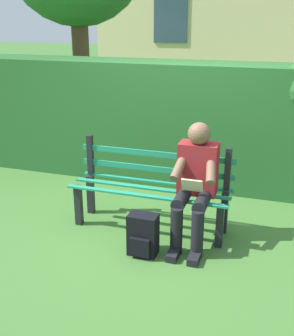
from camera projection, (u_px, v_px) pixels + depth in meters
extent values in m
plane|color=#3D6B2D|center=(150.00, 228.00, 4.48)|extent=(60.00, 60.00, 0.00)
cube|color=black|center=(220.00, 226.00, 4.04)|extent=(0.07, 0.07, 0.45)
cube|color=black|center=(79.00, 205.00, 4.49)|extent=(0.07, 0.07, 0.45)
cube|color=black|center=(224.00, 213.00, 4.31)|extent=(0.07, 0.07, 0.45)
cube|color=black|center=(91.00, 194.00, 4.76)|extent=(0.07, 0.07, 0.45)
cube|color=#1E8460|center=(156.00, 182.00, 4.50)|extent=(1.68, 0.06, 0.02)
cube|color=#1E8460|center=(150.00, 188.00, 4.32)|extent=(1.68, 0.06, 0.02)
cube|color=#1E8460|center=(144.00, 196.00, 4.14)|extent=(1.68, 0.06, 0.02)
cube|color=black|center=(228.00, 169.00, 4.19)|extent=(0.06, 0.06, 0.44)
cube|color=black|center=(90.00, 155.00, 4.64)|extent=(0.06, 0.06, 0.44)
cube|color=#1E8460|center=(156.00, 169.00, 4.44)|extent=(1.68, 0.02, 0.06)
cube|color=#1E8460|center=(156.00, 154.00, 4.38)|extent=(1.68, 0.02, 0.06)
cube|color=maroon|center=(198.00, 168.00, 4.10)|extent=(0.38, 0.22, 0.52)
sphere|color=brown|center=(199.00, 134.00, 3.96)|extent=(0.22, 0.22, 0.22)
cylinder|color=black|center=(203.00, 200.00, 3.97)|extent=(0.13, 0.42, 0.13)
cylinder|color=black|center=(182.00, 198.00, 4.03)|extent=(0.13, 0.42, 0.13)
cylinder|color=black|center=(197.00, 234.00, 3.87)|extent=(0.12, 0.12, 0.47)
cylinder|color=black|center=(176.00, 231.00, 3.93)|extent=(0.12, 0.12, 0.47)
cube|color=black|center=(195.00, 257.00, 3.86)|extent=(0.10, 0.24, 0.07)
cube|color=black|center=(174.00, 254.00, 3.92)|extent=(0.10, 0.24, 0.07)
cylinder|color=brown|center=(211.00, 169.00, 3.91)|extent=(0.14, 0.32, 0.26)
cylinder|color=brown|center=(180.00, 166.00, 4.00)|extent=(0.14, 0.32, 0.26)
cube|color=beige|center=(192.00, 185.00, 3.90)|extent=(0.20, 0.07, 0.13)
cube|color=#265B28|center=(157.00, 121.00, 5.66)|extent=(6.23, 0.75, 1.60)
sphere|color=#265B28|center=(56.00, 80.00, 6.02)|extent=(0.60, 0.60, 0.60)
cylinder|color=brown|center=(82.00, 71.00, 7.21)|extent=(0.29, 0.29, 2.49)
cube|color=#334756|center=(170.00, 19.00, 10.86)|extent=(0.90, 0.04, 1.20)
cube|color=black|center=(143.00, 234.00, 3.92)|extent=(0.28, 0.17, 0.41)
cube|color=black|center=(139.00, 248.00, 3.86)|extent=(0.19, 0.04, 0.18)
cylinder|color=black|center=(155.00, 229.00, 3.98)|extent=(0.04, 0.04, 0.25)
cylinder|color=black|center=(138.00, 226.00, 4.03)|extent=(0.04, 0.04, 0.25)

